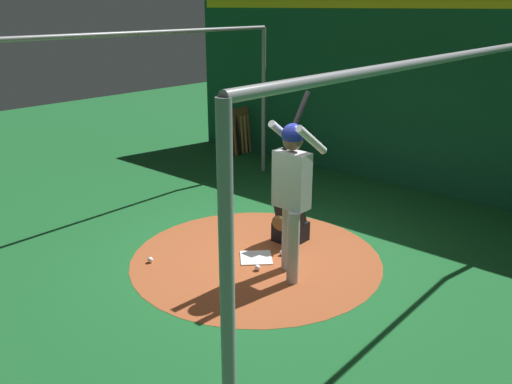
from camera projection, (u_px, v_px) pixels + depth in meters
The scene contains 11 objects.
ground_plane at pixel (256, 258), 7.19m from camera, with size 26.34×26.34×0.00m, color #195B28.
dirt_circle at pixel (256, 258), 7.19m from camera, with size 3.36×3.36×0.01m, color #9E4C28.
home_plate at pixel (256, 258), 7.19m from camera, with size 0.42×0.42×0.01m, color white.
batter at pixel (292, 184), 6.36m from camera, with size 0.68×0.49×2.26m.
catcher at pixel (289, 218), 7.58m from camera, with size 0.58×0.40×0.93m.
back_wall at pixel (410, 93), 9.61m from camera, with size 0.22×10.34×3.42m.
cage_frame at pixel (256, 106), 6.51m from camera, with size 6.36×5.17×2.86m.
bat_rack at pixel (244, 131), 12.23m from camera, with size 0.94×0.20×1.05m.
baseball_0 at pixel (282, 253), 7.26m from camera, with size 0.07×0.07×0.07m, color white.
baseball_1 at pixel (257, 268), 6.84m from camera, with size 0.07×0.07×0.07m, color white.
baseball_2 at pixel (150, 260), 7.05m from camera, with size 0.07×0.07×0.07m, color white.
Camera 1 is at (4.88, 4.27, 3.23)m, focal length 37.43 mm.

